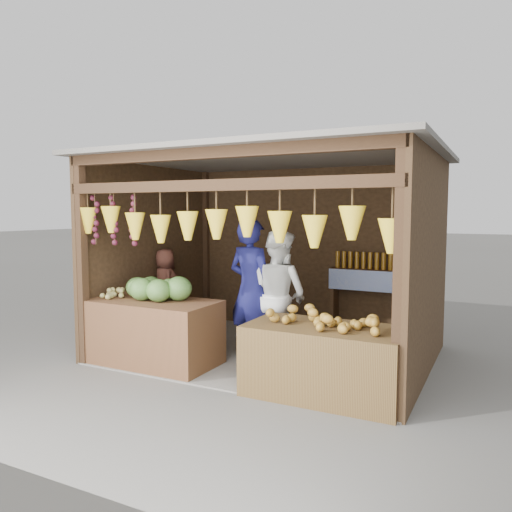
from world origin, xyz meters
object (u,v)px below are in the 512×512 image
Objects in this scene: counter_left at (153,332)px; counter_right at (325,361)px; vendor_seated at (165,284)px; woman_standing at (279,296)px; man_standing at (251,290)px.

counter_left reaches higher than counter_right.
counter_left is at bearing 158.54° from vendor_seated.
vendor_seated is (-2.00, 0.27, -0.02)m from woman_standing.
woman_standing reaches higher than vendor_seated.
vendor_seated reaches higher than counter_right.
vendor_seated is at bearing -1.80° from man_standing.
man_standing is (1.02, 0.72, 0.51)m from counter_left.
counter_left is 1.00× the size of counter_right.
woman_standing is (0.33, 0.14, -0.07)m from man_standing.
vendor_seated is (-1.67, 0.41, -0.10)m from man_standing.
man_standing is at bearing 35.18° from counter_left.
counter_left is at bearing 52.43° from woman_standing.
counter_left is 0.88× the size of man_standing.
woman_standing is (-0.94, 0.93, 0.48)m from counter_right.
man_standing reaches higher than counter_right.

